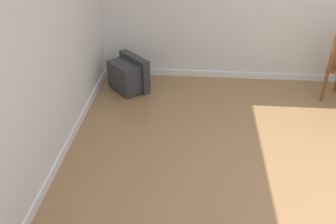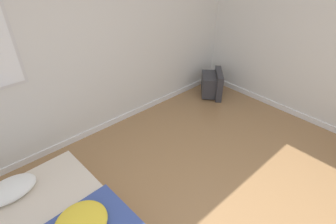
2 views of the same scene
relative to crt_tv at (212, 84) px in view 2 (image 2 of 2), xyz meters
name	(u,v)px [view 2 (image 2 of 2)]	position (x,y,z in m)	size (l,w,h in m)	color
wall_back	(66,51)	(-2.34, 0.47, 1.07)	(8.02, 0.08, 2.60)	silver
crt_tv	(212,84)	(0.00, 0.00, 0.00)	(0.61, 0.60, 0.46)	#333338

